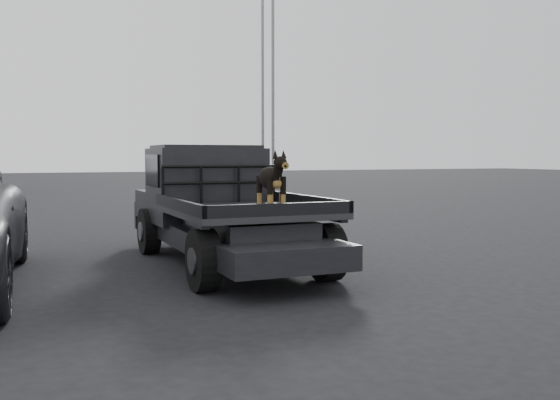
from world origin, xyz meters
name	(u,v)px	position (x,y,z in m)	size (l,w,h in m)	color
ground	(238,295)	(0.00, 0.00, 0.00)	(120.00, 120.00, 0.00)	black
flatbed_ute	(225,234)	(0.51, 2.04, 0.46)	(2.00, 5.40, 0.92)	black
ute_cab	(206,172)	(0.51, 2.99, 1.36)	(1.72, 1.30, 0.88)	black
headache_rack	(220,185)	(0.51, 2.24, 1.20)	(1.80, 0.08, 0.55)	black
dog	(271,182)	(0.63, 0.51, 1.29)	(0.32, 0.60, 0.74)	black
floodlight_mid	(273,60)	(11.89, 27.39, 7.30)	(1.08, 0.28, 13.40)	slate
floodlight_far	(263,45)	(12.74, 31.16, 8.82)	(1.08, 0.28, 16.41)	slate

